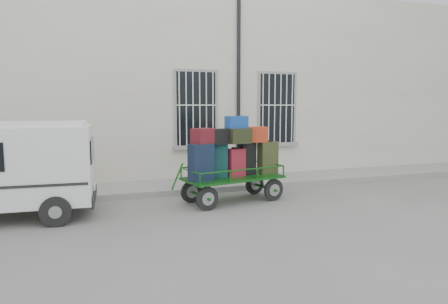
% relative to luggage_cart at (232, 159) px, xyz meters
% --- Properties ---
extents(ground, '(80.00, 80.00, 0.00)m').
position_rel_luggage_cart_xyz_m(ground, '(0.21, -0.27, -1.06)').
color(ground, slate).
rests_on(ground, ground).
extents(building, '(24.00, 5.15, 6.00)m').
position_rel_luggage_cart_xyz_m(building, '(0.22, 5.22, 1.94)').
color(building, beige).
rests_on(building, ground).
extents(sidewalk, '(24.00, 1.70, 0.15)m').
position_rel_luggage_cart_xyz_m(sidewalk, '(0.21, 1.93, -0.99)').
color(sidewalk, gray).
rests_on(sidewalk, ground).
extents(luggage_cart, '(2.89, 1.55, 2.10)m').
position_rel_luggage_cart_xyz_m(luggage_cart, '(0.00, 0.00, 0.00)').
color(luggage_cart, black).
rests_on(luggage_cart, ground).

